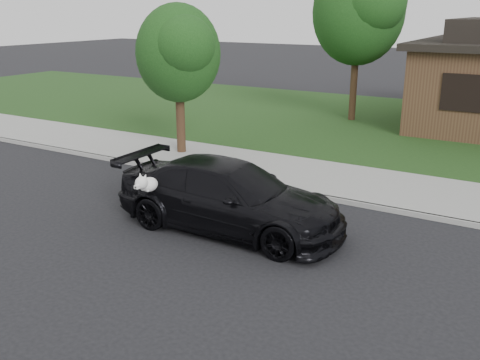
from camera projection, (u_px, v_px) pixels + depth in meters
The scene contains 7 objects.
ground at pixel (351, 276), 9.42m from camera, with size 120.00×120.00×0.00m, color black.
sidewalk at pixel (417, 193), 13.51m from camera, with size 60.00×3.00×0.12m, color gray.
curb at pixel (402, 212), 12.28m from camera, with size 60.00×0.12×0.12m, color gray.
lawn at pixel (466, 133), 20.09m from camera, with size 60.00×13.00×0.13m, color #193814.
sedan at pixel (229, 196), 11.27m from camera, with size 5.05×2.41×1.46m.
tree_0 at pixel (362, 10), 20.73m from camera, with size 3.78×3.60×6.34m.
tree_2 at pixel (180, 52), 16.18m from camera, with size 2.73×2.60×4.59m.
Camera 1 is at (2.59, -8.28, 4.49)m, focal length 40.00 mm.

